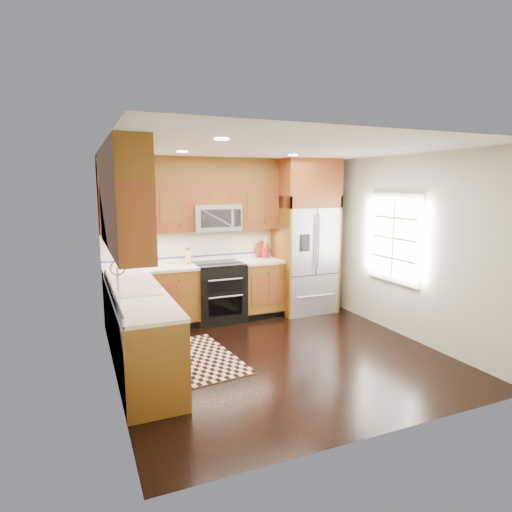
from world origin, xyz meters
name	(u,v)px	position (x,y,z in m)	size (l,w,h in m)	color
ground	(278,354)	(0.00, 0.00, 0.00)	(4.00, 4.00, 0.00)	black
wall_back	(226,238)	(0.00, 2.00, 1.30)	(4.00, 0.02, 2.60)	beige
wall_left	(111,267)	(-2.00, 0.00, 1.30)	(0.02, 4.00, 2.60)	beige
wall_right	(404,247)	(2.00, 0.00, 1.30)	(0.02, 4.00, 2.60)	beige
window	(394,238)	(1.98, 0.20, 1.40)	(0.04, 1.10, 1.30)	white
base_cabinets	(168,313)	(-1.23, 0.90, 0.45)	(2.85, 3.00, 0.90)	brown
countertop	(176,277)	(-1.09, 1.01, 0.92)	(2.86, 3.01, 0.04)	silver
upper_cabinets	(167,196)	(-1.15, 1.09, 2.02)	(2.85, 3.00, 1.15)	brown
range	(219,292)	(-0.25, 1.67, 0.47)	(0.76, 0.67, 0.95)	black
microwave	(216,218)	(-0.25, 1.80, 1.66)	(0.76, 0.40, 0.42)	#B2B2B7
refrigerator	(305,236)	(1.30, 1.63, 1.30)	(0.98, 0.75, 2.60)	#B2B2B7
sink_faucet	(135,288)	(-1.73, 0.23, 0.99)	(0.54, 0.44, 0.37)	#B2B2B7
rug	(197,358)	(-1.01, 0.26, 0.01)	(0.90, 1.50, 0.01)	black
knife_block	(188,257)	(-0.70, 1.85, 1.04)	(0.12, 0.15, 0.25)	tan
utensil_crock	(265,251)	(0.64, 1.83, 1.07)	(0.14, 0.14, 0.37)	maroon
cutting_board	(262,257)	(0.63, 1.94, 0.95)	(0.29, 0.29, 0.02)	brown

